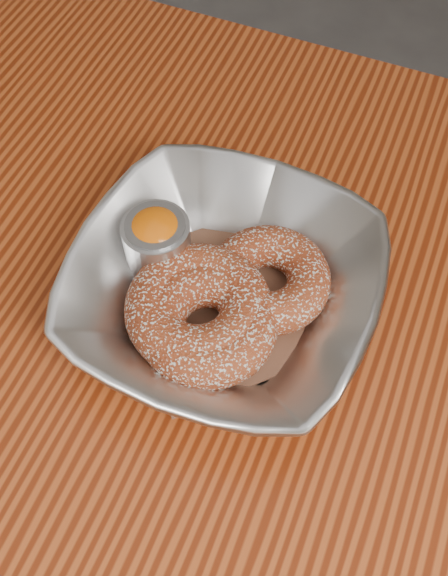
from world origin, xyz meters
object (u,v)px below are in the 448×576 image
at_px(table, 298,472).
at_px(donut_front, 207,323).
at_px(donut_extra, 199,308).
at_px(serving_bowl, 224,289).
at_px(donut_back, 269,279).
at_px(ramekin, 157,242).

xyz_separation_m(table, donut_front, (-0.10, 0.04, 0.13)).
xyz_separation_m(table, donut_extra, (-0.11, 0.05, 0.13)).
distance_m(serving_bowl, donut_back, 0.04).
bearing_deg(donut_back, ramekin, -175.05).
height_order(table, serving_bowl, serving_bowl).
height_order(donut_back, ramekin, ramekin).
bearing_deg(ramekin, serving_bowl, -13.32).
height_order(table, donut_back, donut_back).
height_order(donut_front, ramekin, ramekin).
xyz_separation_m(donut_back, donut_extra, (-0.04, -0.05, 0.00)).
distance_m(donut_extra, ramekin, 0.06).
distance_m(serving_bowl, donut_extra, 0.03).
bearing_deg(serving_bowl, donut_front, -90.53).
xyz_separation_m(donut_front, ramekin, (-0.06, 0.05, 0.01)).
bearing_deg(ramekin, donut_extra, -36.59).
distance_m(serving_bowl, donut_front, 0.03).
bearing_deg(donut_back, table, -53.50).
height_order(donut_front, donut_extra, donut_extra).
distance_m(table, ramekin, 0.22).
distance_m(donut_back, donut_front, 0.06).
relative_size(serving_bowl, donut_extra, 2.09).
bearing_deg(ramekin, donut_front, -36.85).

